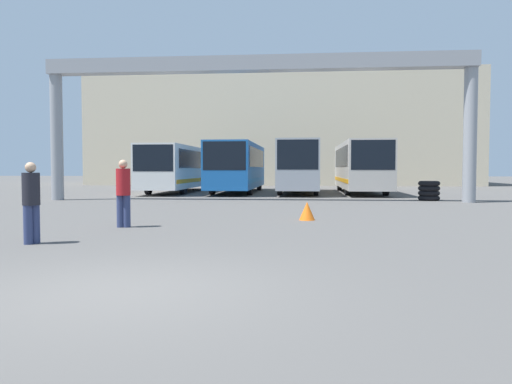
{
  "coord_description": "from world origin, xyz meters",
  "views": [
    {
      "loc": [
        2.29,
        -6.07,
        1.56
      ],
      "look_at": [
        -0.25,
        20.84,
        0.3
      ],
      "focal_mm": 35.0,
      "sensor_mm": 36.0,
      "label": 1
    }
  ],
  "objects_px": {
    "bus_slot_0": "(179,166)",
    "pedestrian_mid_right": "(31,201)",
    "bus_slot_3": "(360,164)",
    "tire_stack": "(429,191)",
    "traffic_cone": "(307,211)",
    "pedestrian_far_center": "(123,192)",
    "bus_slot_2": "(298,164)",
    "bus_slot_1": "(238,165)"
  },
  "relations": [
    {
      "from": "bus_slot_3",
      "to": "traffic_cone",
      "type": "xyz_separation_m",
      "value": [
        -3.57,
        -17.55,
        -1.56
      ]
    },
    {
      "from": "bus_slot_1",
      "to": "traffic_cone",
      "type": "distance_m",
      "value": 18.06
    },
    {
      "from": "bus_slot_0",
      "to": "bus_slot_3",
      "type": "bearing_deg",
      "value": -0.12
    },
    {
      "from": "bus_slot_2",
      "to": "traffic_cone",
      "type": "xyz_separation_m",
      "value": [
        0.42,
        -16.81,
        -1.58
      ]
    },
    {
      "from": "bus_slot_1",
      "to": "traffic_cone",
      "type": "bearing_deg",
      "value": -75.82
    },
    {
      "from": "bus_slot_0",
      "to": "tire_stack",
      "type": "xyz_separation_m",
      "value": [
        14.45,
        -7.55,
        -1.26
      ]
    },
    {
      "from": "traffic_cone",
      "to": "bus_slot_0",
      "type": "bearing_deg",
      "value": 115.53
    },
    {
      "from": "pedestrian_far_center",
      "to": "traffic_cone",
      "type": "distance_m",
      "value": 5.46
    },
    {
      "from": "pedestrian_far_center",
      "to": "traffic_cone",
      "type": "height_order",
      "value": "pedestrian_far_center"
    },
    {
      "from": "bus_slot_2",
      "to": "bus_slot_3",
      "type": "height_order",
      "value": "bus_slot_2"
    },
    {
      "from": "bus_slot_0",
      "to": "bus_slot_2",
      "type": "distance_m",
      "value": 8.01
    },
    {
      "from": "bus_slot_2",
      "to": "pedestrian_mid_right",
      "type": "relative_size",
      "value": 5.99
    },
    {
      "from": "bus_slot_0",
      "to": "pedestrian_mid_right",
      "type": "xyz_separation_m",
      "value": [
        2.66,
        -22.93,
        -0.83
      ]
    },
    {
      "from": "bus_slot_3",
      "to": "pedestrian_far_center",
      "type": "height_order",
      "value": "bus_slot_3"
    },
    {
      "from": "pedestrian_far_center",
      "to": "bus_slot_1",
      "type": "bearing_deg",
      "value": 84.12
    },
    {
      "from": "bus_slot_3",
      "to": "tire_stack",
      "type": "distance_m",
      "value": 8.04
    },
    {
      "from": "tire_stack",
      "to": "traffic_cone",
      "type": "bearing_deg",
      "value": -121.14
    },
    {
      "from": "pedestrian_mid_right",
      "to": "bus_slot_2",
      "type": "bearing_deg",
      "value": 15.82
    },
    {
      "from": "traffic_cone",
      "to": "bus_slot_3",
      "type": "bearing_deg",
      "value": 78.51
    },
    {
      "from": "bus_slot_0",
      "to": "pedestrian_far_center",
      "type": "relative_size",
      "value": 6.51
    },
    {
      "from": "pedestrian_far_center",
      "to": "traffic_cone",
      "type": "xyz_separation_m",
      "value": [
        4.89,
        2.32,
        -0.68
      ]
    },
    {
      "from": "bus_slot_1",
      "to": "bus_slot_2",
      "type": "xyz_separation_m",
      "value": [
        3.99,
        -0.64,
        0.04
      ]
    },
    {
      "from": "pedestrian_mid_right",
      "to": "bus_slot_0",
      "type": "bearing_deg",
      "value": 35.93
    },
    {
      "from": "bus_slot_3",
      "to": "traffic_cone",
      "type": "distance_m",
      "value": 17.98
    },
    {
      "from": "bus_slot_1",
      "to": "bus_slot_2",
      "type": "relative_size",
      "value": 1.13
    },
    {
      "from": "bus_slot_1",
      "to": "tire_stack",
      "type": "xyz_separation_m",
      "value": [
        10.46,
        -7.42,
        -1.34
      ]
    },
    {
      "from": "pedestrian_far_center",
      "to": "tire_stack",
      "type": "relative_size",
      "value": 1.73
    },
    {
      "from": "bus_slot_1",
      "to": "pedestrian_mid_right",
      "type": "relative_size",
      "value": 6.74
    },
    {
      "from": "bus_slot_1",
      "to": "traffic_cone",
      "type": "xyz_separation_m",
      "value": [
        4.41,
        -17.45,
        -1.54
      ]
    },
    {
      "from": "bus_slot_0",
      "to": "traffic_cone",
      "type": "bearing_deg",
      "value": -64.47
    },
    {
      "from": "bus_slot_3",
      "to": "bus_slot_2",
      "type": "bearing_deg",
      "value": -169.48
    },
    {
      "from": "bus_slot_2",
      "to": "traffic_cone",
      "type": "height_order",
      "value": "bus_slot_2"
    },
    {
      "from": "bus_slot_2",
      "to": "traffic_cone",
      "type": "distance_m",
      "value": 16.89
    },
    {
      "from": "bus_slot_1",
      "to": "pedestrian_far_center",
      "type": "relative_size",
      "value": 6.37
    },
    {
      "from": "bus_slot_0",
      "to": "bus_slot_2",
      "type": "xyz_separation_m",
      "value": [
        7.98,
        -0.77,
        0.12
      ]
    },
    {
      "from": "traffic_cone",
      "to": "bus_slot_1",
      "type": "bearing_deg",
      "value": 104.18
    },
    {
      "from": "bus_slot_0",
      "to": "bus_slot_1",
      "type": "xyz_separation_m",
      "value": [
        3.99,
        -0.13,
        0.08
      ]
    },
    {
      "from": "bus_slot_2",
      "to": "tire_stack",
      "type": "bearing_deg",
      "value": -46.34
    },
    {
      "from": "pedestrian_far_center",
      "to": "pedestrian_mid_right",
      "type": "bearing_deg",
      "value": -110.2
    },
    {
      "from": "bus_slot_0",
      "to": "bus_slot_3",
      "type": "relative_size",
      "value": 1.0
    },
    {
      "from": "bus_slot_0",
      "to": "tire_stack",
      "type": "height_order",
      "value": "bus_slot_0"
    },
    {
      "from": "bus_slot_2",
      "to": "pedestrian_far_center",
      "type": "bearing_deg",
      "value": -103.15
    }
  ]
}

